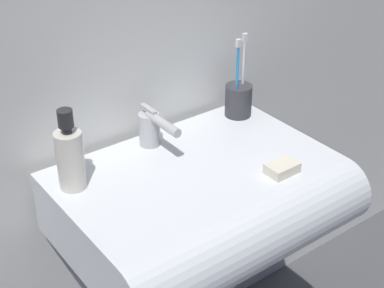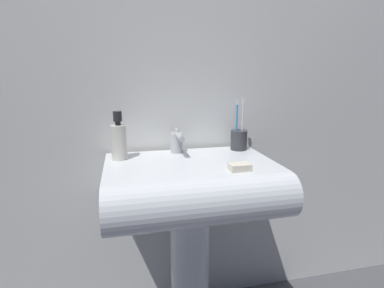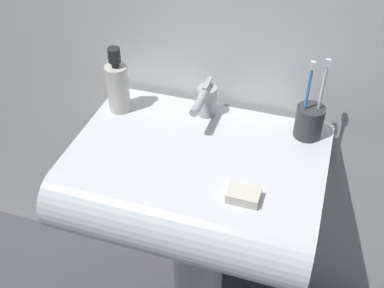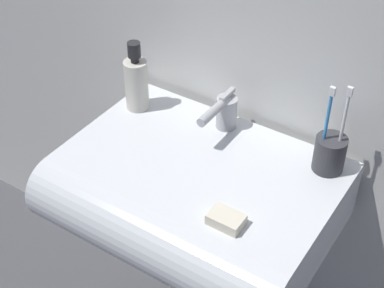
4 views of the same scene
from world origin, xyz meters
TOP-DOWN VIEW (x-y plane):
  - wall_back at (0.00, 0.24)m, footprint 5.00×0.05m
  - sink_pedestal at (0.00, 0.00)m, footprint 0.15×0.15m
  - sink_basin at (0.00, -0.06)m, footprint 0.62×0.46m
  - faucet at (-0.02, 0.13)m, footprint 0.05×0.15m
  - toothbrush_cup at (0.24, 0.13)m, footprint 0.07×0.07m
  - soap_bottle at (-0.25, 0.09)m, footprint 0.06×0.06m
  - bar_soap at (0.14, -0.14)m, footprint 0.07×0.05m

SIDE VIEW (x-z plane):
  - sink_pedestal at x=0.00m, z-range 0.00..0.62m
  - sink_basin at x=0.00m, z-range 0.62..0.77m
  - bar_soap at x=0.14m, z-range 0.77..0.80m
  - toothbrush_cup at x=0.24m, z-range 0.71..0.93m
  - faucet at x=-0.02m, z-range 0.77..0.87m
  - soap_bottle at x=-0.25m, z-range 0.75..0.94m
  - wall_back at x=0.00m, z-range 0.00..2.40m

